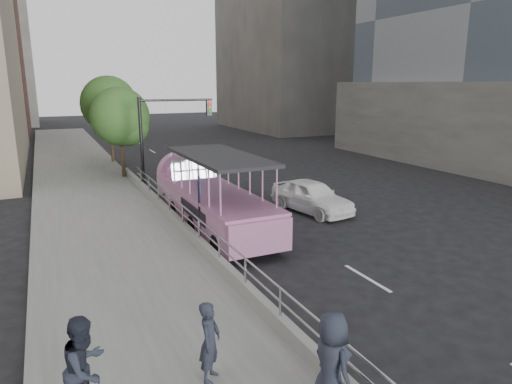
{
  "coord_description": "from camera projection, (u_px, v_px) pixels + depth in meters",
  "views": [
    {
      "loc": [
        -7.69,
        -12.45,
        5.89
      ],
      "look_at": [
        -1.11,
        1.65,
        2.18
      ],
      "focal_mm": 32.0,
      "sensor_mm": 36.0,
      "label": 1
    }
  ],
  "objects": [
    {
      "name": "parking_sign",
      "position": [
        199.0,
        201.0,
        16.62
      ],
      "size": [
        0.15,
        0.6,
        2.71
      ],
      "color": "black",
      "rests_on": "ground"
    },
    {
      "name": "pedestrian_mid",
      "position": [
        86.0,
        369.0,
        7.62
      ],
      "size": [
        1.15,
        1.17,
        1.9
      ],
      "primitive_type": "imported",
      "rotation": [
        0.0,
        0.0,
        0.87
      ],
      "color": "#242834",
      "rests_on": "sidewalk"
    },
    {
      "name": "traffic_signal",
      "position": [
        163.0,
        128.0,
        25.01
      ],
      "size": [
        4.2,
        0.32,
        5.2
      ],
      "color": "black",
      "rests_on": "ground"
    },
    {
      "name": "sidewalk",
      "position": [
        95.0,
        206.0,
        21.92
      ],
      "size": [
        5.5,
        80.0,
        0.3
      ],
      "primitive_type": "cube",
      "color": "gray",
      "rests_on": "ground"
    },
    {
      "name": "street_tree_far",
      "position": [
        111.0,
        106.0,
        32.56
      ],
      "size": [
        3.97,
        3.97,
        6.45
      ],
      "color": "#362318",
      "rests_on": "ground"
    },
    {
      "name": "kerb_wall",
      "position": [
        199.0,
        243.0,
        15.88
      ],
      "size": [
        0.24,
        30.0,
        0.36
      ],
      "primitive_type": "cube",
      "color": "gray",
      "rests_on": "sidewalk"
    },
    {
      "name": "duck_boat",
      "position": [
        209.0,
        198.0,
        19.21
      ],
      "size": [
        2.52,
        9.68,
        3.21
      ],
      "color": "black",
      "rests_on": "ground"
    },
    {
      "name": "car",
      "position": [
        312.0,
        196.0,
        21.3
      ],
      "size": [
        2.53,
        4.72,
        1.53
      ],
      "primitive_type": "imported",
      "rotation": [
        0.0,
        0.0,
        0.17
      ],
      "color": "white",
      "rests_on": "ground"
    },
    {
      "name": "guardrail",
      "position": [
        199.0,
        225.0,
        15.72
      ],
      "size": [
        0.07,
        22.0,
        0.71
      ],
      "color": "#B0B1B5",
      "rests_on": "kerb_wall"
    },
    {
      "name": "pedestrian_far",
      "position": [
        332.0,
        364.0,
        7.74
      ],
      "size": [
        0.62,
        0.94,
        1.88
      ],
      "primitive_type": "imported",
      "rotation": [
        0.0,
        0.0,
        1.6
      ],
      "color": "#242834",
      "rests_on": "sidewalk"
    },
    {
      "name": "midrise_stone_a",
      "position": [
        313.0,
        4.0,
        59.51
      ],
      "size": [
        20.0,
        20.0,
        32.0
      ],
      "primitive_type": "cube",
      "color": "gray",
      "rests_on": "ground"
    },
    {
      "name": "pedestrian_near",
      "position": [
        210.0,
        341.0,
        8.68
      ],
      "size": [
        0.67,
        0.7,
        1.61
      ],
      "primitive_type": "imported",
      "rotation": [
        0.0,
        0.0,
        0.92
      ],
      "color": "#242834",
      "rests_on": "sidewalk"
    },
    {
      "name": "ground",
      "position": [
        306.0,
        261.0,
        15.51
      ],
      "size": [
        160.0,
        160.0,
        0.0
      ],
      "primitive_type": "plane",
      "color": "black"
    },
    {
      "name": "street_tree_near",
      "position": [
        122.0,
        119.0,
        27.3
      ],
      "size": [
        3.52,
        3.52,
        5.72
      ],
      "color": "#362318",
      "rests_on": "ground"
    }
  ]
}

